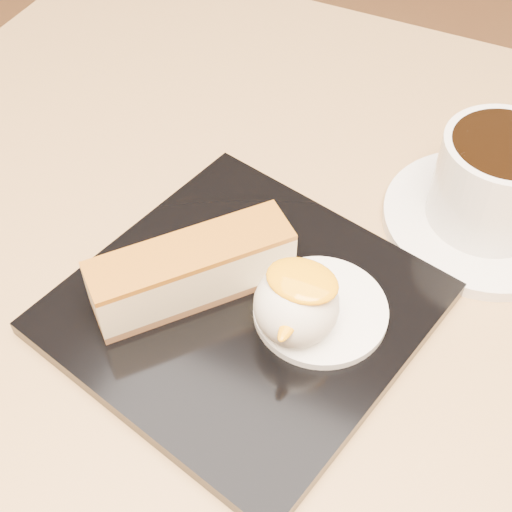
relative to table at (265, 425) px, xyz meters
The scene contains 9 objects.
table is the anchor object (origin of this frame).
dessert_plate 0.16m from the table, 166.30° to the right, with size 0.22×0.22×0.01m, color black.
cheesecake 0.20m from the table, behind, with size 0.12×0.13×0.04m.
cream_smear 0.17m from the table, 18.13° to the left, with size 0.09×0.09×0.01m, color white.
ice_cream_scoop 0.20m from the table, 20.88° to the right, with size 0.05×0.05×0.05m, color white.
mango_sauce 0.22m from the table, 15.30° to the right, with size 0.05×0.03×0.01m, color #FFA308.
mint_sprig 0.18m from the table, 83.20° to the left, with size 0.03×0.02×0.00m.
saucer 0.25m from the table, 53.67° to the left, with size 0.15×0.15×0.01m, color white.
coffee_cup 0.28m from the table, 53.25° to the left, with size 0.12×0.09×0.07m.
Camera 1 is at (0.12, -0.26, 1.12)m, focal length 50.00 mm.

